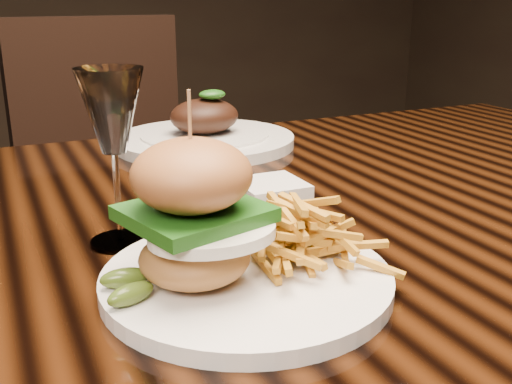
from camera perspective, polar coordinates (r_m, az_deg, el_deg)
name	(u,v)px	position (r m, az deg, el deg)	size (l,w,h in m)	color
dining_table	(263,259)	(0.78, 0.68, -6.36)	(1.60, 0.90, 0.75)	black
burger_plate	(241,240)	(0.52, -1.46, -4.58)	(0.26, 0.26, 0.18)	silver
ramekin	(271,196)	(0.72, 1.39, -0.37)	(0.08, 0.08, 0.04)	silver
wine_glass	(112,117)	(0.61, -13.56, 6.92)	(0.07, 0.07, 0.18)	white
far_dish	(205,135)	(1.04, -4.89, 5.42)	(0.31, 0.31, 0.10)	silver
chair_far	(117,179)	(1.63, -13.10, 1.23)	(0.52, 0.52, 0.95)	black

